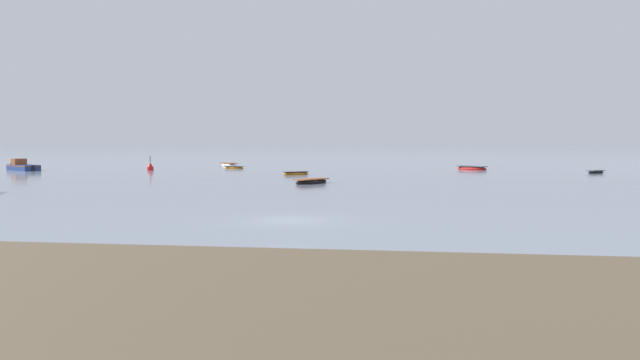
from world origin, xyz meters
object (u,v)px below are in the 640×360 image
Objects in this scene: rowboat_moored_2 at (229,165)px; rowboat_moored_4 at (311,182)px; rowboat_moored_6 at (234,168)px; channel_buoy at (150,167)px; rowboat_moored_0 at (296,174)px; rowboat_moored_1 at (472,168)px; rowboat_moored_3 at (596,172)px; motorboat_moored_3 at (20,168)px.

rowboat_moored_2 reaches higher than rowboat_moored_4.
channel_buoy is at bearing 47.06° from rowboat_moored_6.
rowboat_moored_0 reaches higher than rowboat_moored_6.
rowboat_moored_1 reaches higher than rowboat_moored_3.
rowboat_moored_0 is 40.11m from rowboat_moored_3.
rowboat_moored_4 is 1.30× the size of rowboat_moored_6.
motorboat_moored_3 reaches higher than rowboat_moored_2.
rowboat_moored_4 is at bearing -107.74° from rowboat_moored_0.
rowboat_moored_0 is at bearing 147.82° from rowboat_moored_3.
motorboat_moored_3 is at bearing 29.44° from rowboat_moored_6.
motorboat_moored_3 is (-45.74, 19.68, 0.20)m from rowboat_moored_4.
rowboat_moored_4 is at bearing -38.81° from channel_buoy.
motorboat_moored_3 reaches higher than rowboat_moored_1.
rowboat_moored_3 is at bearing -169.32° from rowboat_moored_1.
rowboat_moored_4 reaches higher than rowboat_moored_6.
rowboat_moored_2 is at bearing -56.00° from rowboat_moored_6.
rowboat_moored_2 reaches higher than rowboat_moored_6.
channel_buoy is (19.11, 1.74, 0.08)m from motorboat_moored_3.
rowboat_moored_3 is at bearing 33.10° from rowboat_moored_2.
rowboat_moored_6 is (29.54, 8.86, -0.24)m from motorboat_moored_3.
rowboat_moored_3 is 0.73× the size of rowboat_moored_4.
motorboat_moored_3 reaches higher than rowboat_moored_0.
rowboat_moored_4 is at bearing 168.73° from rowboat_moored_3.
rowboat_moored_4 is 49.79m from motorboat_moored_3.
rowboat_moored_0 is at bearing 68.00° from rowboat_moored_1.
rowboat_moored_4 is at bearing 132.32° from rowboat_moored_6.
rowboat_moored_3 is 80.83m from motorboat_moored_3.
rowboat_moored_1 is 35.84m from rowboat_moored_4.
rowboat_moored_0 is 1.53× the size of channel_buoy.
rowboat_moored_2 is (-39.10, 7.02, -0.01)m from rowboat_moored_1.
motorboat_moored_3 is 19.19m from channel_buoy.
channel_buoy is at bearing 87.95° from rowboat_moored_4.
rowboat_moored_3 is 1.36× the size of channel_buoy.
rowboat_moored_1 is at bearing -0.50° from rowboat_moored_0.
rowboat_moored_2 is at bearing 90.44° from rowboat_moored_0.
rowboat_moored_4 is 32.81m from rowboat_moored_6.
rowboat_moored_2 is 1.30× the size of rowboat_moored_6.
rowboat_moored_0 is at bearing -17.27° from channel_buoy.
rowboat_moored_6 is at bearing 66.33° from rowboat_moored_4.
rowboat_moored_2 is 1.38× the size of rowboat_moored_3.
rowboat_moored_2 is at bearing 24.57° from rowboat_moored_1.
rowboat_moored_6 is at bearing -132.54° from motorboat_moored_3.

